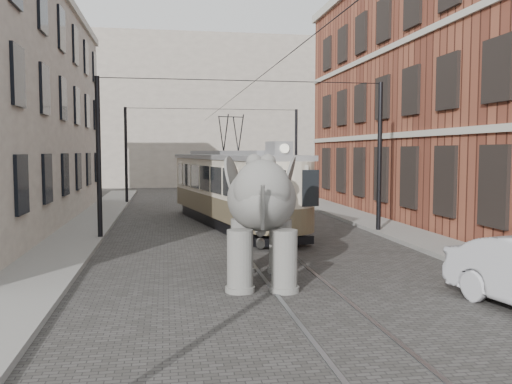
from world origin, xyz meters
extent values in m
plane|color=#3A3836|center=(0.00, 0.00, 0.00)|extent=(120.00, 120.00, 0.00)
cube|color=slate|center=(6.00, 0.00, 0.07)|extent=(2.00, 60.00, 0.15)
cube|color=slate|center=(-6.50, 0.00, 0.07)|extent=(2.00, 60.00, 0.15)
cube|color=#5E2C1F|center=(11.00, 9.00, 6.00)|extent=(8.00, 26.00, 12.00)
cube|color=gray|center=(0.00, 40.00, 7.00)|extent=(28.00, 10.00, 14.00)
camera|label=1|loc=(-3.19, -14.51, 3.29)|focal=38.14mm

